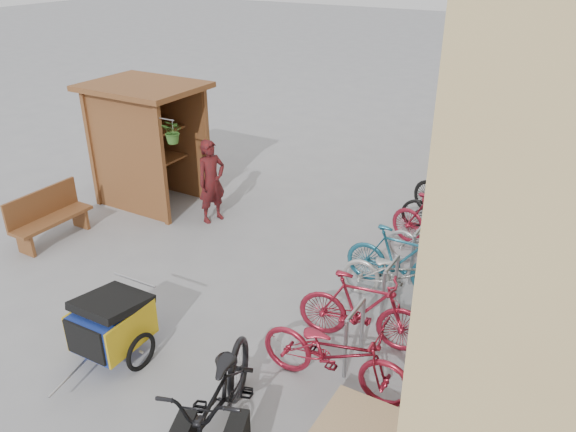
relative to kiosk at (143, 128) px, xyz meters
The scene contains 16 objects.
ground 4.39m from the kiosk, 37.02° to the right, with size 80.00×80.00×0.00m, color gray.
kiosk is the anchor object (origin of this frame).
bike_rack 5.67m from the kiosk, ahead, with size 0.05×5.35×0.86m.
bench 2.41m from the kiosk, 100.66° to the right, with size 0.44×1.46×0.92m.
shopping_carts 7.64m from the kiosk, 34.13° to the left, with size 0.55×1.87×1.00m.
child_trailer 4.90m from the kiosk, 52.83° to the right, with size 0.94×1.58×0.93m.
cargo_bike 6.61m from the kiosk, 41.25° to the right, with size 1.49×2.35×1.17m.
person_kiosk 1.78m from the kiosk, ahead, with size 0.58×0.38×1.58m, color maroon.
bike_0 6.35m from the kiosk, 27.78° to the right, with size 0.65×1.87×0.98m, color maroon.
bike_1 5.92m from the kiosk, 20.08° to the right, with size 0.48×1.70×1.02m, color maroon.
bike_2 5.75m from the kiosk, ahead, with size 0.60×1.71×0.90m, color #B6B6B2.
bike_3 5.57m from the kiosk, ahead, with size 0.47×1.67×1.00m, color #206581.
bike_4 5.87m from the kiosk, ahead, with size 0.56×1.60×0.84m, color #A0A1A4.
bike_5 5.74m from the kiosk, ahead, with size 0.47×1.66×1.00m, color maroon.
bike_6 5.91m from the kiosk, 16.75° to the left, with size 0.57×1.64×0.86m, color black.
bike_7 6.00m from the kiosk, 20.98° to the left, with size 0.49×1.73×1.04m, color black.
Camera 1 is at (4.35, -5.15, 4.77)m, focal length 35.00 mm.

